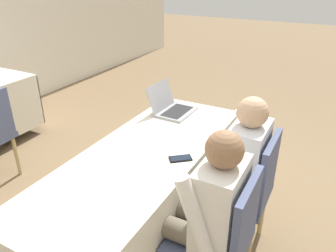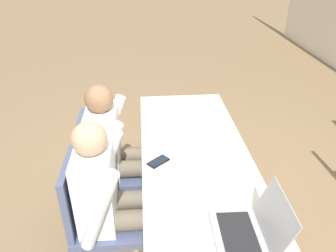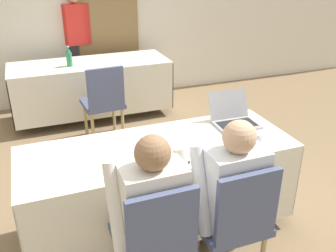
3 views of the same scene
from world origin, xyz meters
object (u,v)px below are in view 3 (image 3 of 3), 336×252
chair_near_right (234,219)px  chair_far_spare (104,100)px  water_bottle (69,57)px  laptop (234,119)px  person_red_shirt (78,40)px  cell_phone (178,162)px  person_checkered_shirt (150,208)px  person_white_shirt (228,189)px  chair_near_left (156,240)px

chair_near_right → chair_far_spare: size_ratio=1.00×
water_bottle → chair_far_spare: size_ratio=0.27×
laptop → person_red_shirt: size_ratio=0.23×
laptop → chair_far_spare: size_ratio=0.39×
laptop → chair_near_right: bearing=-117.1°
laptop → water_bottle: size_ratio=1.44×
chair_near_right → cell_phone: bearing=-62.7°
cell_phone → chair_near_right: size_ratio=0.18×
laptop → person_checkered_shirt: size_ratio=0.30×
person_white_shirt → chair_near_left: bearing=11.3°
chair_near_left → person_checkered_shirt: (-0.00, 0.10, 0.16)m
person_checkered_shirt → person_red_shirt: (0.16, 3.72, 0.23)m
water_bottle → person_red_shirt: size_ratio=0.16×
chair_near_left → person_checkered_shirt: person_checkered_shirt is taller
laptop → chair_far_spare: (-0.78, 1.52, -0.28)m
person_red_shirt → chair_near_left: bearing=-105.0°
cell_phone → person_white_shirt: 0.39m
water_bottle → chair_far_spare: 0.83m
chair_near_right → person_checkered_shirt: person_checkered_shirt is taller
cell_phone → chair_near_right: bearing=-102.5°
chair_far_spare → person_checkered_shirt: person_checkered_shirt is taller
person_checkered_shirt → person_red_shirt: bearing=-92.5°
person_checkered_shirt → person_red_shirt: 3.73m
chair_near_right → person_red_shirt: bearing=-84.6°
laptop → chair_near_right: size_ratio=0.39×
cell_phone → chair_near_left: (-0.31, -0.42, -0.24)m
water_bottle → chair_far_spare: bearing=-70.4°
water_bottle → person_checkered_shirt: size_ratio=0.21×
chair_far_spare → cell_phone: bearing=89.6°
cell_phone → chair_near_left: 0.57m
laptop → person_white_shirt: size_ratio=0.30×
water_bottle → chair_far_spare: (0.26, -0.72, -0.34)m
cell_phone → person_white_shirt: (0.21, -0.31, -0.08)m
water_bottle → person_red_shirt: bearing=73.7°
water_bottle → chair_near_left: size_ratio=0.27×
chair_far_spare → chair_near_left: bearing=81.5°
laptop → person_white_shirt: (-0.45, -0.72, -0.12)m
cell_phone → chair_far_spare: chair_far_spare is taller
chair_near_left → person_white_shirt: (0.52, 0.10, 0.16)m
water_bottle → person_red_shirt: person_red_shirt is taller
laptop → water_bottle: (-1.04, 2.24, 0.07)m
chair_far_spare → person_red_shirt: (-0.03, 1.48, 0.39)m
laptop → water_bottle: bearing=116.6°
cell_phone → person_checkered_shirt: (-0.31, -0.31, -0.08)m
cell_phone → person_checkered_shirt: bearing=-174.6°
chair_far_spare → person_white_shirt: (0.33, -2.24, 0.16)m
cell_phone → chair_near_left: bearing=-166.4°
chair_near_left → chair_near_right: (0.52, 0.00, 0.00)m
chair_far_spare → person_checkered_shirt: (-0.20, -2.24, 0.16)m
chair_near_right → chair_far_spare: bearing=-82.0°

